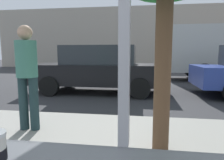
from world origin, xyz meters
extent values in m
plane|color=#2D2D30|center=(0.00, 8.00, 0.00)|extent=(60.00, 60.00, 0.00)
cube|color=gray|center=(0.00, 1.60, 0.08)|extent=(16.00, 2.80, 0.16)
cube|color=#35373A|center=(0.00, 0.03, 0.92)|extent=(2.09, 0.02, 0.02)
cube|color=#A89E8E|center=(0.00, 18.73, 2.79)|extent=(28.00, 1.20, 5.59)
cube|color=black|center=(-1.40, 6.08, 0.66)|extent=(4.63, 1.76, 0.67)
cube|color=#282D33|center=(-1.36, 6.08, 1.31)|extent=(2.41, 1.55, 0.63)
cylinder|color=black|center=(0.04, 6.96, 0.32)|extent=(0.64, 0.18, 0.64)
cylinder|color=black|center=(0.04, 5.20, 0.32)|extent=(0.64, 0.18, 0.64)
cylinder|color=black|center=(-2.83, 6.96, 0.32)|extent=(0.64, 0.18, 0.64)
cylinder|color=black|center=(-2.83, 5.20, 0.32)|extent=(0.64, 0.18, 0.64)
cylinder|color=black|center=(2.66, 7.02, 0.32)|extent=(0.64, 0.18, 0.64)
cube|color=beige|center=(3.81, 10.18, 1.57)|extent=(4.81, 2.20, 2.24)
cylinder|color=black|center=(2.97, 11.28, 0.45)|extent=(0.90, 0.24, 0.90)
cylinder|color=black|center=(2.97, 9.08, 0.45)|extent=(0.90, 0.24, 0.90)
cylinder|color=#1F3437|center=(-1.76, 2.06, 0.58)|extent=(0.14, 0.14, 0.84)
cylinder|color=#1F3437|center=(-1.58, 2.06, 0.58)|extent=(0.14, 0.14, 0.84)
cylinder|color=#407A69|center=(-1.67, 2.06, 1.28)|extent=(0.32, 0.32, 0.56)
sphere|color=tan|center=(-1.67, 2.06, 1.68)|extent=(0.22, 0.22, 0.22)
cylinder|color=brown|center=(0.33, 1.65, 1.31)|extent=(0.20, 0.20, 2.30)
camera|label=1|loc=(0.08, -0.86, 1.37)|focal=32.73mm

